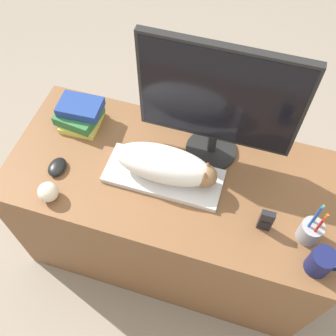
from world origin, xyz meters
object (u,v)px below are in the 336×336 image
at_px(monitor, 218,101).
at_px(baseball, 48,192).
at_px(coffee_mug, 321,262).
at_px(cat, 167,165).
at_px(book_stack, 80,114).
at_px(keyboard, 164,176).
at_px(pen_cup, 310,231).
at_px(computer_mouse, 57,167).
at_px(phone, 266,221).

bearing_deg(monitor, baseball, -143.88).
bearing_deg(coffee_mug, cat, 162.15).
height_order(monitor, book_stack, monitor).
bearing_deg(book_stack, cat, -20.86).
distance_m(monitor, book_stack, 0.63).
bearing_deg(keyboard, pen_cup, -8.64).
xyz_separation_m(monitor, pen_cup, (0.42, -0.27, -0.25)).
height_order(cat, computer_mouse, cat).
height_order(monitor, pen_cup, monitor).
relative_size(monitor, coffee_mug, 4.90).
relative_size(keyboard, book_stack, 2.39).
height_order(baseball, phone, phone).
xyz_separation_m(baseball, book_stack, (-0.04, 0.38, 0.02)).
height_order(computer_mouse, pen_cup, pen_cup).
distance_m(monitor, phone, 0.46).
height_order(monitor, baseball, monitor).
bearing_deg(computer_mouse, baseball, -76.66).
bearing_deg(pen_cup, book_stack, 165.67).
height_order(coffee_mug, book_stack, book_stack).
xyz_separation_m(computer_mouse, book_stack, (-0.01, 0.26, 0.04)).
height_order(computer_mouse, coffee_mug, coffee_mug).
distance_m(baseball, phone, 0.81).
distance_m(monitor, computer_mouse, 0.69).
relative_size(cat, phone, 3.63).
xyz_separation_m(pen_cup, phone, (-0.16, -0.01, 0.00)).
bearing_deg(book_stack, phone, -17.48).
relative_size(coffee_mug, pen_cup, 0.52).
bearing_deg(keyboard, baseball, -151.46).
distance_m(pen_cup, phone, 0.16).
bearing_deg(coffee_mug, baseball, -178.94).
relative_size(pen_cup, phone, 2.07).
distance_m(coffee_mug, baseball, 1.01).
bearing_deg(baseball, phone, 8.22).
bearing_deg(keyboard, book_stack, 158.50).
distance_m(pen_cup, baseball, 0.97).
relative_size(cat, monitor, 0.68).
distance_m(cat, book_stack, 0.48).
bearing_deg(monitor, coffee_mug, -38.62).
distance_m(monitor, coffee_mug, 0.65).
xyz_separation_m(coffee_mug, phone, (-0.20, 0.10, 0.00)).
bearing_deg(pen_cup, computer_mouse, 179.98).
bearing_deg(coffee_mug, book_stack, 160.87).
height_order(computer_mouse, baseball, baseball).
relative_size(coffee_mug, phone, 1.09).
relative_size(monitor, baseball, 7.49).
bearing_deg(monitor, computer_mouse, -154.86).
height_order(coffee_mug, pen_cup, pen_cup).
bearing_deg(cat, keyboard, 180.00).
relative_size(coffee_mug, baseball, 1.53).
xyz_separation_m(keyboard, book_stack, (-0.43, 0.17, 0.04)).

